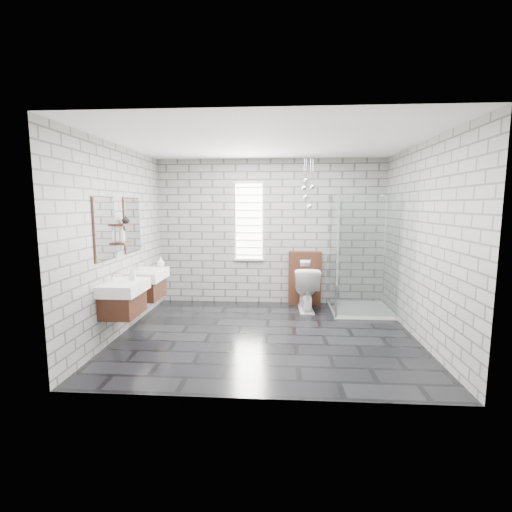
# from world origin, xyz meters

# --- Properties ---
(floor) EXTENTS (4.20, 3.60, 0.02)m
(floor) POSITION_xyz_m (0.00, 0.00, -0.01)
(floor) COLOR black
(floor) RESTS_ON ground
(ceiling) EXTENTS (4.20, 3.60, 0.02)m
(ceiling) POSITION_xyz_m (0.00, 0.00, 2.71)
(ceiling) COLOR white
(ceiling) RESTS_ON wall_back
(wall_back) EXTENTS (4.20, 0.02, 2.70)m
(wall_back) POSITION_xyz_m (0.00, 1.81, 1.35)
(wall_back) COLOR gray
(wall_back) RESTS_ON floor
(wall_front) EXTENTS (4.20, 0.02, 2.70)m
(wall_front) POSITION_xyz_m (0.00, -1.81, 1.35)
(wall_front) COLOR gray
(wall_front) RESTS_ON floor
(wall_left) EXTENTS (0.02, 3.60, 2.70)m
(wall_left) POSITION_xyz_m (-2.11, 0.00, 1.35)
(wall_left) COLOR gray
(wall_left) RESTS_ON floor
(wall_right) EXTENTS (0.02, 3.60, 2.70)m
(wall_right) POSITION_xyz_m (2.11, 0.00, 1.35)
(wall_right) COLOR gray
(wall_right) RESTS_ON floor
(vanity_left) EXTENTS (0.47, 0.70, 1.57)m
(vanity_left) POSITION_xyz_m (-1.91, -0.48, 0.76)
(vanity_left) COLOR #442114
(vanity_left) RESTS_ON wall_left
(vanity_right) EXTENTS (0.47, 0.70, 1.57)m
(vanity_right) POSITION_xyz_m (-1.91, 0.41, 0.76)
(vanity_right) COLOR #442114
(vanity_right) RESTS_ON wall_left
(shelf_lower) EXTENTS (0.14, 0.30, 0.03)m
(shelf_lower) POSITION_xyz_m (-2.03, -0.05, 1.32)
(shelf_lower) COLOR #442114
(shelf_lower) RESTS_ON wall_left
(shelf_upper) EXTENTS (0.14, 0.30, 0.03)m
(shelf_upper) POSITION_xyz_m (-2.03, -0.05, 1.58)
(shelf_upper) COLOR #442114
(shelf_upper) RESTS_ON wall_left
(window) EXTENTS (0.56, 0.05, 1.48)m
(window) POSITION_xyz_m (-0.40, 1.78, 1.55)
(window) COLOR white
(window) RESTS_ON wall_back
(cistern_panel) EXTENTS (0.60, 0.20, 1.00)m
(cistern_panel) POSITION_xyz_m (0.65, 1.70, 0.50)
(cistern_panel) COLOR #442114
(cistern_panel) RESTS_ON floor
(flush_plate) EXTENTS (0.18, 0.01, 0.12)m
(flush_plate) POSITION_xyz_m (0.65, 1.60, 0.80)
(flush_plate) COLOR silver
(flush_plate) RESTS_ON cistern_panel
(shower_enclosure) EXTENTS (1.00, 1.00, 2.03)m
(shower_enclosure) POSITION_xyz_m (1.50, 1.18, 0.50)
(shower_enclosure) COLOR white
(shower_enclosure) RESTS_ON floor
(pendant_cluster) EXTENTS (0.24, 0.18, 0.91)m
(pendant_cluster) POSITION_xyz_m (0.65, 1.36, 2.10)
(pendant_cluster) COLOR silver
(pendant_cluster) RESTS_ON ceiling
(toilet) EXTENTS (0.46, 0.78, 0.78)m
(toilet) POSITION_xyz_m (0.65, 1.32, 0.39)
(toilet) COLOR white
(toilet) RESTS_ON floor
(soap_bottle_a) EXTENTS (0.09, 0.09, 0.17)m
(soap_bottle_a) POSITION_xyz_m (-1.80, -0.35, 0.94)
(soap_bottle_a) COLOR #B2B2B2
(soap_bottle_a) RESTS_ON vanity_left
(soap_bottle_b) EXTENTS (0.15, 0.15, 0.16)m
(soap_bottle_b) POSITION_xyz_m (-1.77, 0.74, 0.93)
(soap_bottle_b) COLOR #B2B2B2
(soap_bottle_b) RESTS_ON vanity_right
(soap_bottle_c) EXTENTS (0.11, 0.11, 0.23)m
(soap_bottle_c) POSITION_xyz_m (-2.02, -0.12, 1.45)
(soap_bottle_c) COLOR #B2B2B2
(soap_bottle_c) RESTS_ON shelf_lower
(vase) EXTENTS (0.14, 0.14, 0.11)m
(vase) POSITION_xyz_m (-2.02, 0.03, 1.65)
(vase) COLOR #B2B2B2
(vase) RESTS_ON shelf_upper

